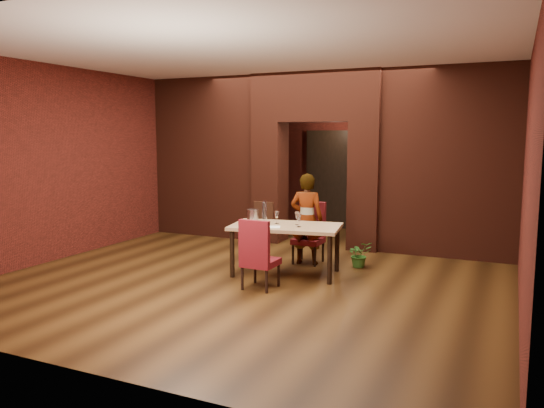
# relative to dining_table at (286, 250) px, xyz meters

# --- Properties ---
(floor) EXTENTS (8.00, 8.00, 0.00)m
(floor) POSITION_rel_dining_table_xyz_m (-0.34, 0.23, -0.37)
(floor) COLOR #422810
(floor) RESTS_ON ground
(ceiling) EXTENTS (7.00, 8.00, 0.04)m
(ceiling) POSITION_rel_dining_table_xyz_m (-0.34, 0.23, 2.83)
(ceiling) COLOR silver
(ceiling) RESTS_ON ground
(wall_back) EXTENTS (7.00, 0.04, 3.20)m
(wall_back) POSITION_rel_dining_table_xyz_m (-0.34, 4.23, 1.23)
(wall_back) COLOR maroon
(wall_back) RESTS_ON ground
(wall_front) EXTENTS (7.00, 0.04, 3.20)m
(wall_front) POSITION_rel_dining_table_xyz_m (-0.34, -3.77, 1.23)
(wall_front) COLOR maroon
(wall_front) RESTS_ON ground
(wall_left) EXTENTS (0.04, 8.00, 3.20)m
(wall_left) POSITION_rel_dining_table_xyz_m (-3.84, 0.23, 1.23)
(wall_left) COLOR maroon
(wall_left) RESTS_ON ground
(wall_right) EXTENTS (0.04, 8.00, 3.20)m
(wall_right) POSITION_rel_dining_table_xyz_m (3.16, 0.23, 1.23)
(wall_right) COLOR maroon
(wall_right) RESTS_ON ground
(pillar_left) EXTENTS (0.55, 0.55, 2.30)m
(pillar_left) POSITION_rel_dining_table_xyz_m (-1.29, 2.23, 0.78)
(pillar_left) COLOR maroon
(pillar_left) RESTS_ON ground
(pillar_right) EXTENTS (0.55, 0.55, 2.30)m
(pillar_right) POSITION_rel_dining_table_xyz_m (0.61, 2.23, 0.78)
(pillar_right) COLOR maroon
(pillar_right) RESTS_ON ground
(lintel) EXTENTS (2.45, 0.55, 0.90)m
(lintel) POSITION_rel_dining_table_xyz_m (-0.34, 2.23, 2.38)
(lintel) COLOR maroon
(lintel) RESTS_ON ground
(wing_wall_left) EXTENTS (2.28, 0.35, 3.20)m
(wing_wall_left) POSITION_rel_dining_table_xyz_m (-2.70, 2.23, 1.23)
(wing_wall_left) COLOR maroon
(wing_wall_left) RESTS_ON ground
(wing_wall_right) EXTENTS (2.28, 0.35, 3.20)m
(wing_wall_right) POSITION_rel_dining_table_xyz_m (2.03, 2.23, 1.23)
(wing_wall_right) COLOR maroon
(wing_wall_right) RESTS_ON ground
(vent_panel) EXTENTS (0.40, 0.03, 0.50)m
(vent_panel) POSITION_rel_dining_table_xyz_m (-1.29, 1.94, 0.18)
(vent_panel) COLOR #964C2B
(vent_panel) RESTS_ON ground
(rear_door) EXTENTS (0.90, 0.08, 2.10)m
(rear_door) POSITION_rel_dining_table_xyz_m (-0.74, 4.17, 0.68)
(rear_door) COLOR black
(rear_door) RESTS_ON ground
(rear_door_frame) EXTENTS (1.02, 0.04, 2.22)m
(rear_door_frame) POSITION_rel_dining_table_xyz_m (-0.74, 4.13, 0.68)
(rear_door_frame) COLOR black
(rear_door_frame) RESTS_ON ground
(dining_table) EXTENTS (1.71, 1.14, 0.74)m
(dining_table) POSITION_rel_dining_table_xyz_m (0.00, 0.00, 0.00)
(dining_table) COLOR tan
(dining_table) RESTS_ON ground
(chair_far) EXTENTS (0.45, 0.45, 0.98)m
(chair_far) POSITION_rel_dining_table_xyz_m (0.06, 0.79, 0.12)
(chair_far) COLOR maroon
(chair_far) RESTS_ON ground
(chair_near) EXTENTS (0.45, 0.45, 0.96)m
(chair_near) POSITION_rel_dining_table_xyz_m (-0.02, -0.81, 0.11)
(chair_near) COLOR maroon
(chair_near) RESTS_ON ground
(person_seated) EXTENTS (0.57, 0.40, 1.46)m
(person_seated) POSITION_rel_dining_table_xyz_m (0.05, 0.73, 0.36)
(person_seated) COLOR beige
(person_seated) RESTS_ON ground
(wine_glass_a) EXTENTS (0.08, 0.08, 0.18)m
(wine_glass_a) POSITION_rel_dining_table_xyz_m (-0.17, 0.05, 0.46)
(wine_glass_a) COLOR white
(wine_glass_a) RESTS_ON dining_table
(wine_glass_b) EXTENTS (0.08, 0.08, 0.19)m
(wine_glass_b) POSITION_rel_dining_table_xyz_m (0.16, 0.06, 0.47)
(wine_glass_b) COLOR white
(wine_glass_b) RESTS_ON dining_table
(wine_glass_c) EXTENTS (0.08, 0.08, 0.19)m
(wine_glass_c) POSITION_rel_dining_table_xyz_m (0.24, -0.07, 0.47)
(wine_glass_c) COLOR white
(wine_glass_c) RESTS_ON dining_table
(tasting_sheet) EXTENTS (0.32, 0.28, 0.00)m
(tasting_sheet) POSITION_rel_dining_table_xyz_m (-0.13, -0.25, 0.37)
(tasting_sheet) COLOR white
(tasting_sheet) RESTS_ON dining_table
(wine_bucket) EXTENTS (0.17, 0.17, 0.21)m
(wine_bucket) POSITION_rel_dining_table_xyz_m (-0.53, -0.04, 0.48)
(wine_bucket) COLOR silver
(wine_bucket) RESTS_ON dining_table
(water_bottle) EXTENTS (0.07, 0.07, 0.32)m
(water_bottle) POSITION_rel_dining_table_xyz_m (-0.42, 0.16, 0.53)
(water_bottle) COLOR white
(water_bottle) RESTS_ON dining_table
(potted_plant) EXTENTS (0.49, 0.48, 0.41)m
(potted_plant) POSITION_rel_dining_table_xyz_m (0.89, 0.87, -0.17)
(potted_plant) COLOR #2E6A23
(potted_plant) RESTS_ON ground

